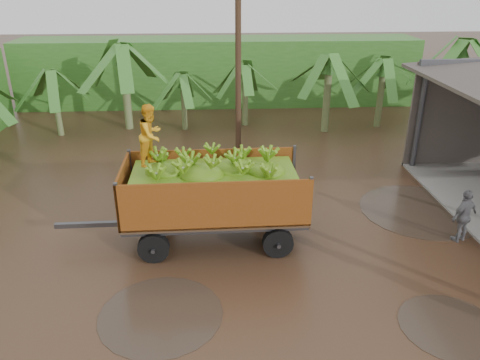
# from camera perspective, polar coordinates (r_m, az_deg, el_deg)

# --- Properties ---
(ground) EXTENTS (100.00, 100.00, 0.00)m
(ground) POSITION_cam_1_polar(r_m,az_deg,el_deg) (12.95, 7.64, -8.58)
(ground) COLOR black
(ground) RESTS_ON ground
(hedge_north) EXTENTS (22.00, 3.00, 3.60)m
(hedge_north) POSITION_cam_1_polar(r_m,az_deg,el_deg) (27.18, -2.56, 13.11)
(hedge_north) COLOR #2D661E
(hedge_north) RESTS_ON ground
(banana_trailer) EXTENTS (6.84, 2.47, 3.90)m
(banana_trailer) POSITION_cam_1_polar(r_m,az_deg,el_deg) (12.72, -3.30, -1.37)
(banana_trailer) COLOR #A45617
(banana_trailer) RESTS_ON ground
(man_grey) EXTENTS (0.99, 0.73, 1.56)m
(man_grey) POSITION_cam_1_polar(r_m,az_deg,el_deg) (14.33, 25.66, -3.96)
(man_grey) COLOR slate
(man_grey) RESTS_ON ground
(utility_pole) EXTENTS (1.20, 0.24, 7.58)m
(utility_pole) POSITION_cam_1_polar(r_m,az_deg,el_deg) (19.40, -0.22, 14.86)
(utility_pole) COLOR #47301E
(utility_pole) RESTS_ON ground
(banana_plants) EXTENTS (24.98, 19.93, 4.22)m
(banana_plants) POSITION_cam_1_polar(r_m,az_deg,el_deg) (18.09, -11.18, 7.27)
(banana_plants) COLOR #2D661E
(banana_plants) RESTS_ON ground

